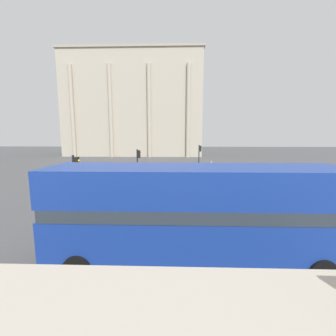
% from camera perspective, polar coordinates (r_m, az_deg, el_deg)
% --- Properties ---
extents(double_decker_bus, '(10.99, 2.75, 3.85)m').
position_cam_1_polar(double_decker_bus, '(8.71, 7.00, -10.78)').
color(double_decker_bus, black).
rests_on(double_decker_bus, ground_plane).
extents(plaza_building_left, '(33.91, 14.24, 24.97)m').
position_cam_1_polar(plaza_building_left, '(60.49, -8.40, 15.27)').
color(plaza_building_left, '#B2A893').
rests_on(plaza_building_left, ground_plane).
extents(traffic_light_near, '(0.42, 0.24, 3.98)m').
position_cam_1_polar(traffic_light_near, '(12.91, -22.37, -3.09)').
color(traffic_light_near, black).
rests_on(traffic_light_near, ground_plane).
extents(traffic_light_mid, '(0.42, 0.24, 3.76)m').
position_cam_1_polar(traffic_light_mid, '(20.88, -7.58, 1.20)').
color(traffic_light_mid, black).
rests_on(traffic_light_mid, ground_plane).
extents(traffic_light_far, '(0.42, 0.24, 3.87)m').
position_cam_1_polar(traffic_light_far, '(27.66, 8.01, 3.05)').
color(traffic_light_far, black).
rests_on(traffic_light_far, ground_plane).
extents(pedestrian_blue, '(0.32, 0.32, 1.80)m').
position_cam_1_polar(pedestrian_blue, '(23.08, -5.26, -1.65)').
color(pedestrian_blue, '#282B33').
rests_on(pedestrian_blue, ground_plane).
extents(pedestrian_yellow, '(0.32, 0.32, 1.74)m').
position_cam_1_polar(pedestrian_yellow, '(29.23, 10.91, 0.25)').
color(pedestrian_yellow, '#282B33').
rests_on(pedestrian_yellow, ground_plane).
extents(pedestrian_grey, '(0.32, 0.32, 1.64)m').
position_cam_1_polar(pedestrian_grey, '(21.35, -8.28, -2.78)').
color(pedestrian_grey, '#282B33').
rests_on(pedestrian_grey, ground_plane).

